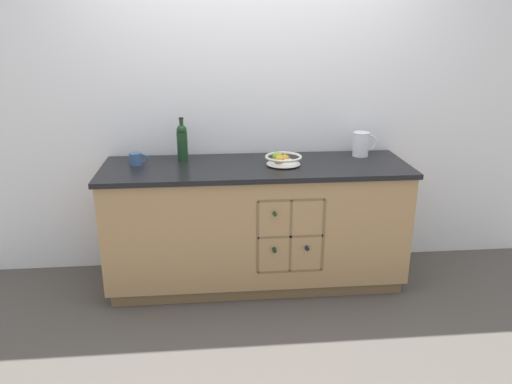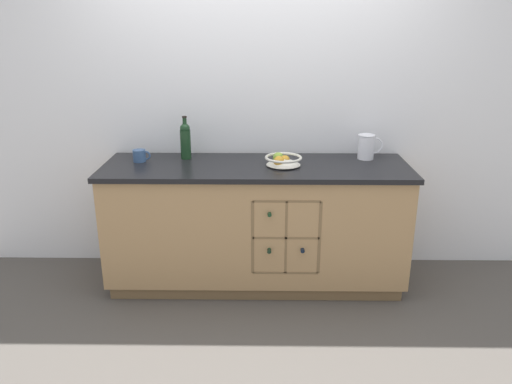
{
  "view_description": "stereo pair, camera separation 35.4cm",
  "coord_description": "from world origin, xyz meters",
  "px_view_note": "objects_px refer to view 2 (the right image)",
  "views": [
    {
      "loc": [
        -0.31,
        -3.34,
        1.86
      ],
      "look_at": [
        0.0,
        0.0,
        0.71
      ],
      "focal_mm": 35.0,
      "sensor_mm": 36.0,
      "label": 1
    },
    {
      "loc": [
        0.04,
        -3.35,
        1.86
      ],
      "look_at": [
        0.0,
        0.0,
        0.71
      ],
      "focal_mm": 35.0,
      "sensor_mm": 36.0,
      "label": 2
    }
  ],
  "objects_px": {
    "white_pitcher": "(367,146)",
    "standing_wine_bottle": "(185,140)",
    "fruit_bowl": "(283,160)",
    "ceramic_mug": "(140,156)"
  },
  "relations": [
    {
      "from": "white_pitcher",
      "to": "standing_wine_bottle",
      "type": "bearing_deg",
      "value": -179.63
    },
    {
      "from": "fruit_bowl",
      "to": "standing_wine_bottle",
      "type": "relative_size",
      "value": 0.83
    },
    {
      "from": "fruit_bowl",
      "to": "standing_wine_bottle",
      "type": "xyz_separation_m",
      "value": [
        -0.7,
        0.19,
        0.1
      ]
    },
    {
      "from": "fruit_bowl",
      "to": "ceramic_mug",
      "type": "xyz_separation_m",
      "value": [
        -1.02,
        0.1,
        -0.0
      ]
    },
    {
      "from": "ceramic_mug",
      "to": "white_pitcher",
      "type": "bearing_deg",
      "value": 3.32
    },
    {
      "from": "standing_wine_bottle",
      "to": "white_pitcher",
      "type": "bearing_deg",
      "value": 0.37
    },
    {
      "from": "white_pitcher",
      "to": "fruit_bowl",
      "type": "bearing_deg",
      "value": -162.43
    },
    {
      "from": "fruit_bowl",
      "to": "ceramic_mug",
      "type": "bearing_deg",
      "value": 174.39
    },
    {
      "from": "ceramic_mug",
      "to": "fruit_bowl",
      "type": "bearing_deg",
      "value": -5.61
    },
    {
      "from": "white_pitcher",
      "to": "ceramic_mug",
      "type": "distance_m",
      "value": 1.64
    }
  ]
}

